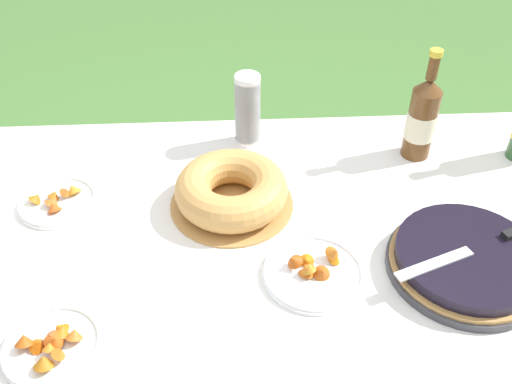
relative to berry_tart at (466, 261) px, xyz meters
name	(u,v)px	position (x,y,z in m)	size (l,w,h in m)	color
garden_table	(247,272)	(-0.48, 0.07, -0.09)	(1.87, 1.13, 0.70)	brown
tablecloth	(247,260)	(-0.48, 0.07, -0.04)	(1.88, 1.14, 0.10)	white
berry_tart	(466,261)	(0.00, 0.00, 0.00)	(0.35, 0.35, 0.06)	#38383D
serving_knife	(481,246)	(0.03, 0.01, 0.04)	(0.36, 0.16, 0.01)	silver
bundt_cake	(231,190)	(-0.52, 0.25, 0.02)	(0.31, 0.31, 0.10)	#B78447
cup_stack	(248,110)	(-0.46, 0.53, 0.08)	(0.07, 0.07, 0.21)	white
cider_bottle_amber	(422,118)	(0.01, 0.44, 0.09)	(0.08, 0.08, 0.32)	brown
snack_plate_near	(52,345)	(-0.88, -0.16, -0.01)	(0.20, 0.20, 0.05)	white
snack_plate_left	(313,271)	(-0.34, 0.00, -0.02)	(0.23, 0.23, 0.06)	white
snack_plate_right	(57,201)	(-0.96, 0.27, -0.02)	(0.20, 0.20, 0.05)	white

